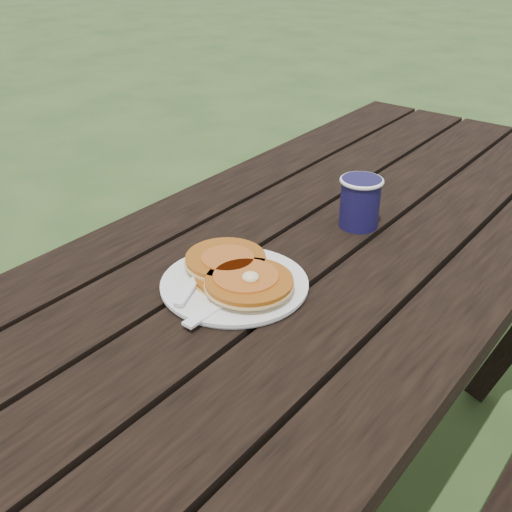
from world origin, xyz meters
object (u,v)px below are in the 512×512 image
Objects in this scene: pancake_stack at (238,273)px; coffee_cup at (360,199)px; plate at (234,285)px; picnic_table at (316,387)px.

coffee_cup is (0.05, 0.32, 0.03)m from pancake_stack.
plate is at bearing -88.77° from pancake_stack.
picnic_table is 0.46m from plate.
coffee_cup reaches higher than plate.
pancake_stack is at bearing -94.70° from picnic_table.
pancake_stack is at bearing 91.23° from plate.
picnic_table is at bearing 85.30° from pancake_stack.
coffee_cup is at bearing 81.55° from plate.
coffee_cup is (0.03, 0.08, 0.44)m from picnic_table.
coffee_cup reaches higher than pancake_stack.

